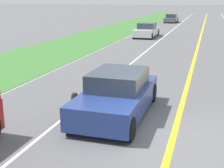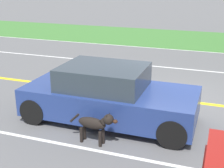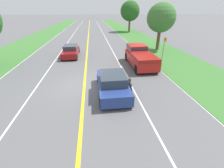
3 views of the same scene
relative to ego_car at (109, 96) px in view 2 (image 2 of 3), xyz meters
The scene contains 8 objects.
ground_plane 2.48m from the ego_car, 144.95° to the left, with size 400.00×400.00×0.00m, color #5B5B5E.
centre_divider_line 2.48m from the ego_car, 144.95° to the left, with size 0.18×160.00×0.01m, color yellow.
lane_edge_line_left 9.09m from the ego_car, behind, with size 0.14×160.00×0.01m, color white.
lane_dash_same_dir 2.17m from the ego_car, 41.67° to the left, with size 0.10×160.00×0.01m, color white.
lane_dash_oncoming 5.67m from the ego_car, 165.88° to the left, with size 0.10×160.00×0.01m, color white.
grass_verge_left 12.05m from the ego_car, behind, with size 6.00×160.00×0.03m, color #3D7533.
ego_car is the anchor object (origin of this frame).
dog 1.28m from the ego_car, ahead, with size 0.30×1.19×0.79m.
Camera 2 is at (8.90, 1.22, 3.53)m, focal length 50.00 mm.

